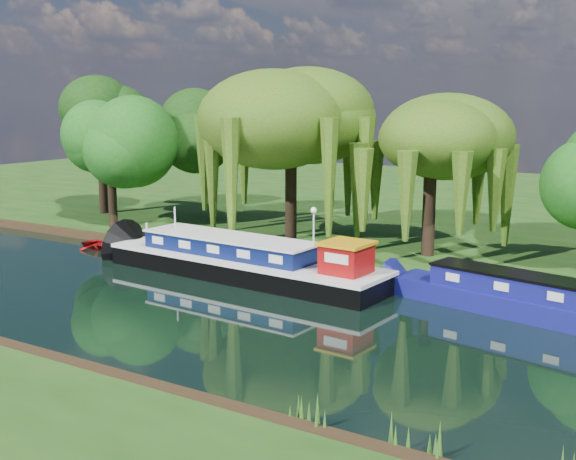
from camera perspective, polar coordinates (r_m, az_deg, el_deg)
The scene contains 13 objects.
ground at distance 32.24m, azimuth -8.23°, elevation -5.81°, with size 120.00×120.00×0.00m, color black.
far_bank at distance 61.54m, azimuth 12.69°, elevation 2.05°, with size 120.00×52.00×0.45m, color #1B4011.
dutch_barge at distance 36.35m, azimuth -3.42°, elevation -2.51°, with size 15.87×4.48×3.31m.
narrowboat at distance 31.47m, azimuth 18.98°, elevation -5.41°, with size 13.15×4.55×1.89m.
red_dinghy at distance 44.51m, azimuth -14.00°, elevation -1.48°, with size 2.46×3.44×0.71m, color maroon.
willow_left at distance 43.17m, azimuth 0.24°, elevation 8.58°, with size 8.16×8.16×9.77m.
willow_right at distance 39.42m, azimuth 11.24°, elevation 6.22°, with size 6.46×6.46×7.87m.
tree_far_left at distance 48.90m, azimuth -13.89°, elevation 6.85°, with size 5.16×5.16×8.31m.
tree_far_back at distance 54.99m, azimuth -14.61°, elevation 7.84°, with size 5.39×5.39×9.06m.
tree_far_mid at distance 50.64m, azimuth -6.08°, elevation 7.26°, with size 5.08×5.08×8.32m.
lamppost at distance 39.81m, azimuth 2.05°, elevation 0.99°, with size 0.36×0.36×2.56m.
mooring_posts at distance 38.84m, azimuth -0.80°, elevation -1.45°, with size 19.16×0.16×1.00m.
reeds_near at distance 22.39m, azimuth -7.34°, elevation -11.74°, with size 33.70×1.50×1.10m.
Camera 1 is at (20.18, -23.48, 8.99)m, focal length 45.00 mm.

